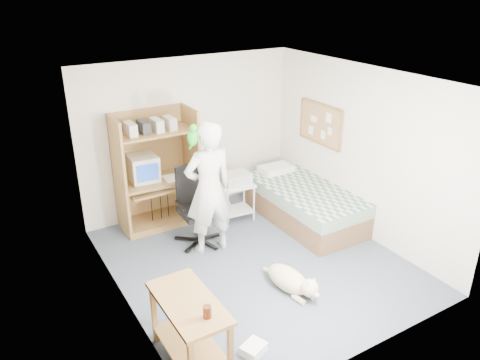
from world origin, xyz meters
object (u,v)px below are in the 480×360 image
Objects in this scene: bed at (304,203)px; office_chair at (197,216)px; computer_hutch at (156,174)px; printer_cart at (236,196)px; person at (209,189)px; side_desk at (190,322)px; dog at (291,280)px.

office_chair is at bearing 170.40° from bed.
computer_hutch is 1.29m from printer_cart.
computer_hutch is 2.91× the size of printer_cart.
person reaches higher than office_chair.
side_desk reaches higher than dog.
printer_cart is (-0.90, 0.58, 0.12)m from bed.
person is at bearing -137.72° from printer_cart.
bed is 1.08m from printer_cart.
bed is 3.39m from side_desk.
side_desk is 0.88× the size of office_chair.
bed is 2.02× the size of side_desk.
person is at bearing -179.38° from bed.
side_desk is 1.65m from dog.
printer_cart reaches higher than dog.
person is at bearing 57.15° from side_desk.
person reaches higher than side_desk.
side_desk is (-2.85, -1.82, 0.21)m from bed.
computer_hutch is 2.35m from bed.
dog is (0.45, -1.69, -0.25)m from office_chair.
person is at bearing -74.76° from computer_hutch.
dog is (0.40, -1.38, -0.79)m from person.
side_desk is at bearing -147.50° from bed.
bed is 1.91m from dog.
person is 3.05× the size of printer_cart.
dog is at bearing 14.97° from side_desk.
printer_cart is (0.79, 0.60, -0.53)m from person.
side_desk reaches higher than bed.
computer_hutch is at bearing 150.71° from bed.
bed is at bearing -176.96° from person.
printer_cart is (0.38, 1.98, 0.25)m from dog.
printer_cart is at bearing 147.15° from bed.
bed is at bearing 32.50° from side_desk.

